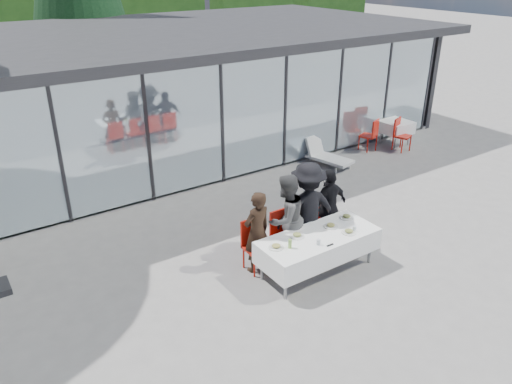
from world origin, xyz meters
TOP-DOWN VIEW (x-y plane):
  - ground at (0.00, 0.00)m, footprint 90.00×90.00m
  - pavilion at (2.00, 8.16)m, footprint 14.80×8.80m
  - dining_table at (0.40, -0.41)m, footprint 2.26×0.96m
  - diner_a at (-0.49, 0.25)m, footprint 0.63×0.63m
  - diner_chair_a at (-0.49, 0.34)m, footprint 0.44×0.44m
  - diner_b at (0.16, 0.25)m, footprint 1.02×1.02m
  - diner_chair_b at (0.16, 0.34)m, footprint 0.44×0.44m
  - diner_c at (0.67, 0.25)m, footprint 1.45×1.45m
  - diner_chair_c at (0.67, 0.34)m, footprint 0.44×0.44m
  - diner_d at (1.23, 0.25)m, footprint 1.05×1.05m
  - diner_chair_d at (1.23, 0.34)m, footprint 0.44×0.44m
  - plate_a at (-0.48, -0.32)m, footprint 0.27×0.27m
  - plate_b at (0.06, -0.22)m, footprint 0.27×0.27m
  - plate_c at (0.80, -0.30)m, footprint 0.27×0.27m
  - plate_d at (1.29, -0.20)m, footprint 0.27×0.27m
  - plate_extra at (0.92, -0.65)m, footprint 0.27×0.27m
  - juice_bottle at (-0.29, -0.46)m, footprint 0.06×0.06m
  - drinking_glasses at (0.62, -0.65)m, footprint 0.93×0.08m
  - folded_eyeglasses at (0.34, -0.79)m, footprint 0.14×0.03m
  - spare_table_right at (6.94, 3.56)m, footprint 0.86×0.86m
  - spare_chair_a at (6.66, 3.14)m, footprint 0.57×0.57m
  - spare_chair_b at (5.89, 3.57)m, footprint 0.57×0.57m
  - lounger at (4.09, 3.56)m, footprint 0.89×1.43m

SIDE VIEW (x-z plane):
  - ground at x=0.00m, z-range 0.00..0.00m
  - lounger at x=4.09m, z-range -0.10..0.62m
  - diner_chair_a at x=-0.49m, z-range 0.05..1.03m
  - diner_chair_b at x=0.16m, z-range 0.05..1.03m
  - diner_chair_c at x=0.67m, z-range 0.05..1.03m
  - diner_chair_d at x=1.23m, z-range 0.05..1.03m
  - spare_chair_a at x=6.66m, z-range 0.05..1.03m
  - spare_chair_b at x=5.89m, z-range 0.05..1.03m
  - dining_table at x=0.40m, z-range 0.16..0.91m
  - spare_table_right at x=6.94m, z-range 0.18..0.92m
  - folded_eyeglasses at x=0.34m, z-range 0.75..0.76m
  - plate_a at x=-0.48m, z-range 0.74..0.81m
  - plate_b at x=0.06m, z-range 0.74..0.81m
  - plate_c at x=0.80m, z-range 0.74..0.81m
  - plate_d at x=1.29m, z-range 0.74..0.81m
  - plate_extra at x=0.92m, z-range 0.74..0.81m
  - diner_a at x=-0.49m, z-range 0.00..1.59m
  - drinking_glasses at x=0.62m, z-range 0.75..0.85m
  - diner_d at x=1.23m, z-range 0.00..1.62m
  - juice_bottle at x=-0.29m, z-range 0.75..0.92m
  - diner_b at x=0.16m, z-range 0.00..1.74m
  - diner_c at x=0.67m, z-range 0.00..1.87m
  - pavilion at x=2.00m, z-range 0.43..3.87m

